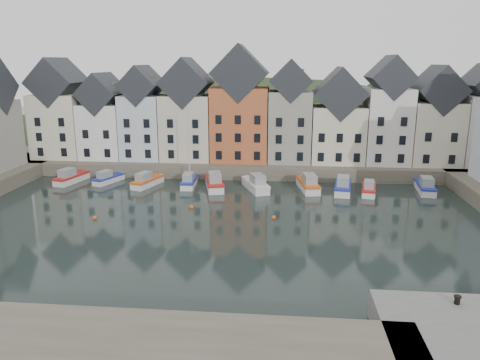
# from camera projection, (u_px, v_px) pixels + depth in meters

# --- Properties ---
(ground) EXTENTS (260.00, 260.00, 0.00)m
(ground) POSITION_uv_depth(u_px,v_px,m) (214.00, 233.00, 48.23)
(ground) COLOR black
(ground) RESTS_ON ground
(far_quay) EXTENTS (90.00, 16.00, 2.00)m
(far_quay) POSITION_uv_depth(u_px,v_px,m) (241.00, 163.00, 76.93)
(far_quay) COLOR #544E40
(far_quay) RESTS_ON ground
(hillside) EXTENTS (153.60, 70.40, 64.00)m
(hillside) POSITION_uv_depth(u_px,v_px,m) (252.00, 220.00, 106.69)
(hillside) COLOR #213018
(hillside) RESTS_ON ground
(far_terrace) EXTENTS (72.37, 8.16, 17.78)m
(far_terrace) POSITION_uv_depth(u_px,v_px,m) (260.00, 116.00, 72.76)
(far_terrace) COLOR beige
(far_terrace) RESTS_ON far_quay
(mooring_buoys) EXTENTS (20.50, 5.50, 0.50)m
(mooring_buoys) POSITION_uv_depth(u_px,v_px,m) (187.00, 214.00, 53.70)
(mooring_buoys) COLOR #D25318
(mooring_buoys) RESTS_ON ground
(boat_a) EXTENTS (3.29, 6.52, 2.40)m
(boat_a) POSITION_uv_depth(u_px,v_px,m) (71.00, 178.00, 68.10)
(boat_a) COLOR silver
(boat_a) RESTS_ON ground
(boat_b) EXTENTS (3.45, 5.64, 2.07)m
(boat_b) POSITION_uv_depth(u_px,v_px,m) (108.00, 179.00, 68.03)
(boat_b) COLOR silver
(boat_b) RESTS_ON ground
(boat_c) EXTENTS (3.58, 6.37, 2.34)m
(boat_c) POSITION_uv_depth(u_px,v_px,m) (147.00, 181.00, 66.17)
(boat_c) COLOR silver
(boat_c) RESTS_ON ground
(boat_d) EXTENTS (2.12, 5.95, 11.22)m
(boat_d) POSITION_uv_depth(u_px,v_px,m) (189.00, 181.00, 66.10)
(boat_d) COLOR silver
(boat_d) RESTS_ON ground
(boat_e) EXTENTS (3.74, 7.35, 2.70)m
(boat_e) POSITION_uv_depth(u_px,v_px,m) (214.00, 183.00, 64.84)
(boat_e) COLOR silver
(boat_e) RESTS_ON ground
(boat_f) EXTENTS (4.43, 7.12, 2.62)m
(boat_f) POSITION_uv_depth(u_px,v_px,m) (256.00, 184.00, 64.12)
(boat_f) COLOR silver
(boat_f) RESTS_ON ground
(boat_g) EXTENTS (3.25, 7.15, 2.65)m
(boat_g) POSITION_uv_depth(u_px,v_px,m) (308.00, 184.00, 64.12)
(boat_g) COLOR silver
(boat_g) RESTS_ON ground
(boat_h) EXTENTS (3.08, 7.01, 2.60)m
(boat_h) POSITION_uv_depth(u_px,v_px,m) (343.00, 187.00, 63.08)
(boat_h) COLOR silver
(boat_h) RESTS_ON ground
(boat_i) EXTENTS (2.71, 5.86, 2.17)m
(boat_i) POSITION_uv_depth(u_px,v_px,m) (369.00, 189.00, 62.31)
(boat_i) COLOR silver
(boat_i) RESTS_ON ground
(boat_j) EXTENTS (2.66, 6.58, 2.46)m
(boat_j) POSITION_uv_depth(u_px,v_px,m) (425.00, 187.00, 63.09)
(boat_j) COLOR silver
(boat_j) RESTS_ON ground
(mooring_bollard) EXTENTS (0.48, 0.48, 0.56)m
(mooring_bollard) POSITION_uv_depth(u_px,v_px,m) (457.00, 299.00, 30.08)
(mooring_bollard) COLOR black
(mooring_bollard) RESTS_ON near_quay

